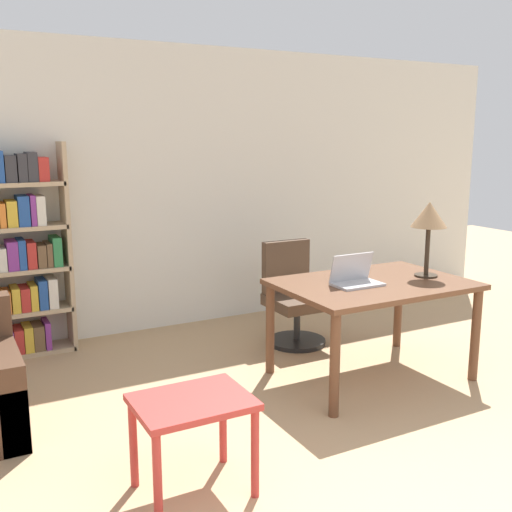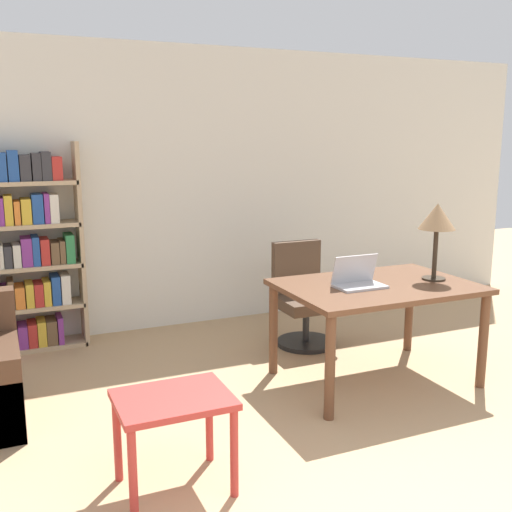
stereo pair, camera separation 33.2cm
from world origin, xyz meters
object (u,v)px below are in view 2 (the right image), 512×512
object	(u,v)px
office_chair	(303,299)
side_table_blue	(173,412)
desk	(377,296)
laptop	(358,280)
table_lamp	(437,219)
bookshelf	(34,252)

from	to	relation	value
office_chair	side_table_blue	xyz separation A→B (m)	(-1.71, -1.78, 0.03)
desk	laptop	distance (m)	0.23
laptop	office_chair	size ratio (longest dim) A/B	0.40
table_lamp	desk	bearing A→B (deg)	173.38
laptop	table_lamp	world-z (taller)	table_lamp
table_lamp	bookshelf	bearing A→B (deg)	146.42
desk	table_lamp	bearing A→B (deg)	-6.62
desk	side_table_blue	distance (m)	2.00
laptop	office_chair	bearing A→B (deg)	85.70
bookshelf	office_chair	bearing A→B (deg)	-20.41
table_lamp	bookshelf	xyz separation A→B (m)	(-2.79, 1.85, -0.36)
side_table_blue	office_chair	bearing A→B (deg)	46.10
desk	bookshelf	size ratio (longest dim) A/B	0.79
laptop	desk	bearing A→B (deg)	3.95
laptop	office_chair	world-z (taller)	laptop
desk	office_chair	xyz separation A→B (m)	(-0.11, 0.98, -0.26)
laptop	side_table_blue	world-z (taller)	laptop
office_chair	table_lamp	bearing A→B (deg)	-60.29
laptop	side_table_blue	bearing A→B (deg)	-154.32
office_chair	side_table_blue	bearing A→B (deg)	-133.90
office_chair	bookshelf	distance (m)	2.39
laptop	table_lamp	xyz separation A→B (m)	(0.66, -0.04, 0.42)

